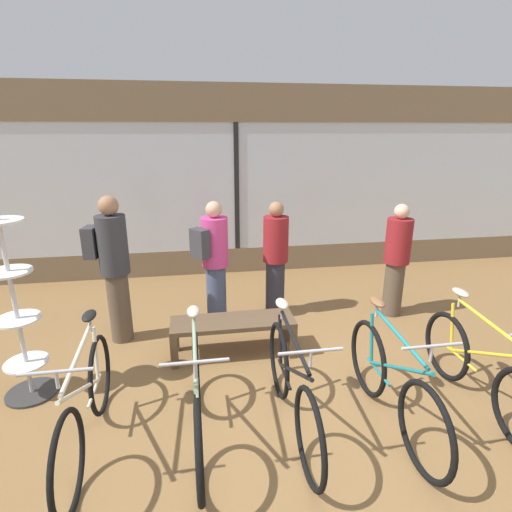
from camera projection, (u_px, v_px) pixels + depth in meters
ground_plane at (287, 413)px, 3.67m from camera, size 24.00×24.00×0.00m
shop_back_wall at (236, 181)px, 6.82m from camera, size 12.00×0.08×3.20m
bicycle_far_left at (86, 406)px, 3.15m from camera, size 0.46×1.75×1.04m
bicycle_left at (197, 399)px, 3.25m from camera, size 0.46×1.71×1.03m
bicycle_center at (292, 388)px, 3.37m from camera, size 0.46×1.75×1.05m
bicycle_right at (392, 385)px, 3.41m from camera, size 0.46×1.73×1.05m
bicycle_far_right at (480, 370)px, 3.64m from camera, size 0.46×1.73×1.03m
accessory_rack at (19, 325)px, 3.71m from camera, size 0.48×0.48×1.84m
display_bench at (233, 326)px, 4.53m from camera, size 1.40×0.44×0.43m
customer_near_rack at (397, 259)px, 5.40m from camera, size 0.48×0.48×1.56m
customer_by_window at (113, 265)px, 4.67m from camera, size 0.52×0.38×1.79m
customer_mid_floor at (214, 260)px, 5.14m from camera, size 0.56×0.52×1.64m
customer_near_bench at (276, 257)px, 5.42m from camera, size 0.41×0.41×1.59m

